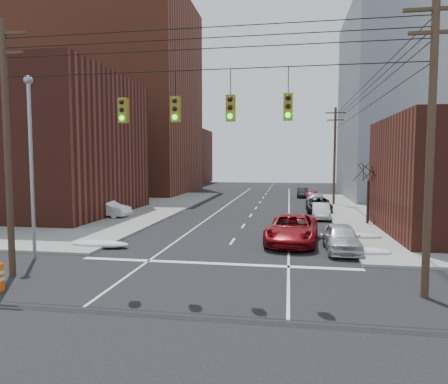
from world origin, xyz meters
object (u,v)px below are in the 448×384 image
(parked_car_f, at_px, (302,192))
(lot_car_d, at_px, (65,200))
(parked_car_c, at_px, (319,205))
(lot_car_b, at_px, (101,203))
(parked_car_b, at_px, (321,211))
(parked_car_e, at_px, (313,196))
(lot_car_c, at_px, (44,204))
(red_pickup, at_px, (292,229))
(parked_car_d, at_px, (317,201))
(parked_car_a, at_px, (342,238))
(lot_car_a, at_px, (106,208))

(parked_car_f, xyz_separation_m, lot_car_d, (-25.04, -17.52, 0.26))
(parked_car_c, distance_m, lot_car_b, 21.40)
(parked_car_f, bearing_deg, parked_car_b, -87.19)
(parked_car_e, relative_size, parked_car_f, 1.01)
(parked_car_c, xyz_separation_m, parked_car_f, (-1.12, 15.70, -0.04))
(parked_car_e, xyz_separation_m, lot_car_c, (-25.97, -15.57, 0.22))
(parked_car_f, height_order, lot_car_d, lot_car_d)
(red_pickup, bearing_deg, parked_car_f, 92.54)
(red_pickup, xyz_separation_m, parked_car_b, (2.55, 10.86, -0.20))
(parked_car_f, bearing_deg, lot_car_b, -135.57)
(parked_car_b, distance_m, parked_car_d, 8.04)
(parked_car_e, distance_m, parked_car_f, 5.91)
(parked_car_e, relative_size, lot_car_c, 0.78)
(red_pickup, distance_m, parked_car_a, 3.26)
(parked_car_a, relative_size, parked_car_e, 1.09)
(lot_car_d, bearing_deg, lot_car_b, -129.47)
(parked_car_f, xyz_separation_m, lot_car_b, (-19.94, -19.48, 0.21))
(parked_car_c, relative_size, lot_car_c, 0.97)
(parked_car_e, xyz_separation_m, lot_car_a, (-18.82, -17.38, 0.18))
(parked_car_f, bearing_deg, lot_car_a, -127.25)
(lot_car_a, relative_size, lot_car_b, 0.84)
(parked_car_f, height_order, lot_car_c, lot_car_c)
(parked_car_c, bearing_deg, lot_car_c, -167.05)
(red_pickup, distance_m, lot_car_a, 18.07)
(parked_car_b, height_order, lot_car_a, lot_car_a)
(parked_car_f, xyz_separation_m, lot_car_a, (-17.70, -23.18, 0.21))
(parked_car_e, height_order, lot_car_d, lot_car_d)
(parked_car_d, bearing_deg, parked_car_a, -91.17)
(lot_car_a, xyz_separation_m, lot_car_c, (-7.15, 1.80, 0.04))
(lot_car_a, bearing_deg, parked_car_c, -58.79)
(parked_car_c, height_order, parked_car_e, parked_car_c)
(parked_car_a, bearing_deg, lot_car_b, 146.31)
(parked_car_a, height_order, parked_car_d, parked_car_a)
(parked_car_d, height_order, lot_car_d, lot_car_d)
(parked_car_b, distance_m, lot_car_c, 25.83)
(parked_car_f, xyz_separation_m, lot_car_c, (-24.85, -21.38, 0.25))
(parked_car_c, height_order, parked_car_d, parked_car_d)
(parked_car_c, bearing_deg, parked_car_b, -91.21)
(parked_car_a, bearing_deg, red_pickup, 145.22)
(parked_car_f, bearing_deg, lot_car_c, -139.18)
(parked_car_c, bearing_deg, parked_car_d, 90.60)
(parked_car_a, distance_m, parked_car_c, 17.48)
(parked_car_d, relative_size, lot_car_c, 0.94)
(lot_car_b, bearing_deg, parked_car_b, -103.45)
(lot_car_b, height_order, lot_car_d, lot_car_d)
(parked_car_a, relative_size, lot_car_b, 0.86)
(lot_car_b, relative_size, lot_car_d, 1.15)
(parked_car_b, bearing_deg, parked_car_a, -87.66)
(parked_car_a, xyz_separation_m, parked_car_f, (-1.12, 33.17, -0.09))
(lot_car_c, bearing_deg, lot_car_b, -61.70)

